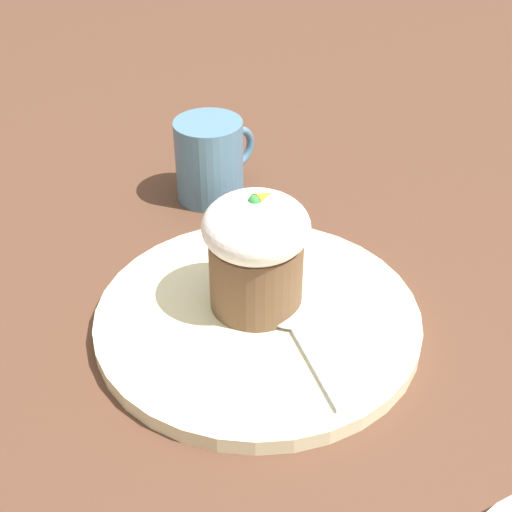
# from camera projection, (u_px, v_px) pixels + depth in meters

# --- Properties ---
(ground_plane) EXTENTS (4.00, 4.00, 0.00)m
(ground_plane) POSITION_uv_depth(u_px,v_px,m) (258.00, 325.00, 0.58)
(ground_plane) COLOR #513323
(dessert_plate) EXTENTS (0.26, 0.26, 0.01)m
(dessert_plate) POSITION_uv_depth(u_px,v_px,m) (258.00, 319.00, 0.57)
(dessert_plate) COLOR beige
(dessert_plate) RESTS_ON ground_plane
(carrot_cake) EXTENTS (0.08, 0.08, 0.10)m
(carrot_cake) POSITION_uv_depth(u_px,v_px,m) (256.00, 250.00, 0.55)
(carrot_cake) COLOR brown
(carrot_cake) RESTS_ON dessert_plate
(spoon) EXTENTS (0.08, 0.13, 0.01)m
(spoon) POSITION_uv_depth(u_px,v_px,m) (293.00, 320.00, 0.56)
(spoon) COLOR #B7B7BC
(spoon) RESTS_ON dessert_plate
(coffee_cup) EXTENTS (0.10, 0.07, 0.08)m
(coffee_cup) POSITION_uv_depth(u_px,v_px,m) (211.00, 160.00, 0.72)
(coffee_cup) COLOR teal
(coffee_cup) RESTS_ON ground_plane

